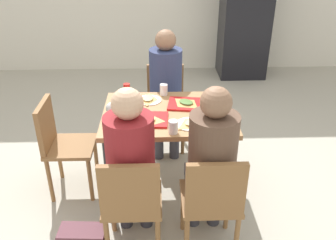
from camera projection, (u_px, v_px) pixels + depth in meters
name	position (u px, v px, depth m)	size (l,w,h in m)	color
ground_plane	(168.00, 187.00, 3.32)	(10.00, 10.00, 0.02)	#B2AD9E
main_table	(168.00, 123.00, 3.01)	(1.07, 0.81, 0.77)	#9E7247
chair_near_left	(132.00, 201.00, 2.38)	(0.40, 0.40, 0.86)	olive
chair_near_right	(212.00, 199.00, 2.39)	(0.40, 0.40, 0.86)	olive
chair_far_side	(165.00, 100.00, 3.78)	(0.40, 0.40, 0.86)	olive
chair_left_end	(60.00, 141.00, 3.05)	(0.40, 0.40, 0.86)	olive
person_in_red	(131.00, 158.00, 2.38)	(0.32, 0.42, 1.27)	#383842
person_in_brown_jacket	(211.00, 157.00, 2.40)	(0.32, 0.42, 1.27)	#383842
person_far_side	(166.00, 83.00, 3.54)	(0.32, 0.42, 1.27)	#383842
tray_red_near	(145.00, 119.00, 2.82)	(0.36, 0.26, 0.02)	red
tray_red_far	(189.00, 104.00, 3.07)	(0.36, 0.26, 0.02)	red
paper_plate_center	(149.00, 100.00, 3.15)	(0.22, 0.22, 0.01)	white
paper_plate_near_edge	(190.00, 124.00, 2.76)	(0.22, 0.22, 0.01)	white
pizza_slice_a	(146.00, 119.00, 2.79)	(0.24, 0.20, 0.02)	#DBAD60
pizza_slice_b	(186.00, 102.00, 3.06)	(0.23, 0.24, 0.02)	tan
pizza_slice_c	(148.00, 99.00, 3.15)	(0.14, 0.20, 0.02)	#DBAD60
pizza_slice_d	(194.00, 122.00, 2.76)	(0.26, 0.24, 0.02)	#DBAD60
plastic_cup_a	(164.00, 90.00, 3.24)	(0.07, 0.07, 0.10)	white
plastic_cup_b	(173.00, 127.00, 2.63)	(0.07, 0.07, 0.10)	white
soda_can	(223.00, 103.00, 2.96)	(0.07, 0.07, 0.12)	#B7BCC6
condiment_bottle	(127.00, 92.00, 3.11)	(0.06, 0.06, 0.16)	red
foil_bundle	(112.00, 108.00, 2.90)	(0.10, 0.10, 0.10)	silver
drink_fridge	(245.00, 14.00, 5.42)	(0.70, 0.60, 1.90)	black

